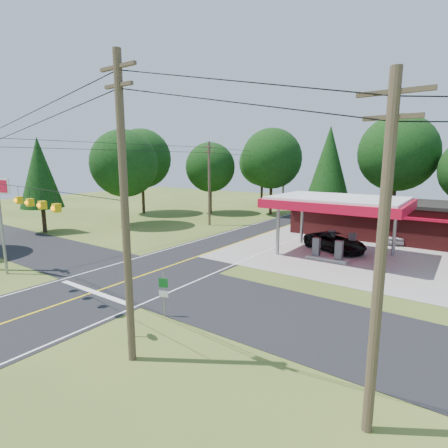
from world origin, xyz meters
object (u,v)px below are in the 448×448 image
Objects in this scene: gas_canopy at (337,204)px; octagonal_stop_sign at (129,301)px; suv_car at (335,242)px; sedan_car at (393,235)px.

octagonal_stop_sign is (-2.97, -18.86, -2.59)m from gas_canopy.
suv_car is 7.38m from sedan_car.
octagonal_stop_sign is at bearing -98.96° from gas_canopy.
suv_car is at bearing 108.43° from gas_canopy.
gas_canopy is at bearing -127.87° from sedan_car.
gas_canopy is 19.27m from octagonal_stop_sign.
octagonal_stop_sign reaches higher than sedan_car.
suv_car is 1.37× the size of sedan_car.
gas_canopy is 1.88× the size of suv_car.
octagonal_stop_sign reaches higher than suv_car.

